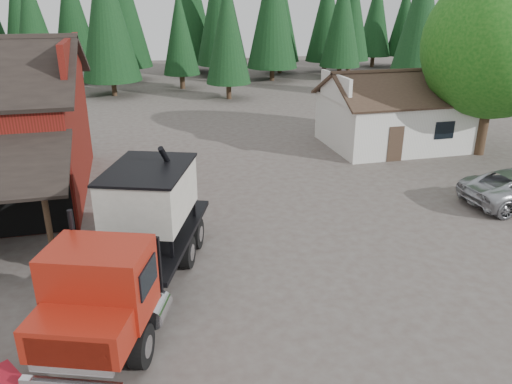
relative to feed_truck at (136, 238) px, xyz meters
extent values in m
plane|color=#4F443E|center=(2.81, 0.24, -1.98)|extent=(120.00, 120.00, 0.00)
cube|color=maroon|center=(-2.19, 10.24, 4.02)|extent=(0.25, 7.00, 2.00)
cylinder|color=#382619|center=(-2.79, 2.34, -0.58)|extent=(0.20, 0.20, 2.80)
cube|color=silver|center=(15.81, 13.24, -0.48)|extent=(8.00, 6.00, 3.00)
cube|color=#38281E|center=(15.81, 11.74, 1.77)|extent=(8.60, 3.42, 1.80)
cube|color=#38281E|center=(15.81, 14.74, 1.77)|extent=(8.60, 3.42, 1.80)
cube|color=silver|center=(11.81, 13.24, 1.77)|extent=(0.20, 4.20, 1.50)
cube|color=silver|center=(19.81, 13.24, 1.77)|extent=(0.20, 4.20, 1.50)
cube|color=#38281E|center=(14.31, 10.22, -0.98)|extent=(0.90, 0.06, 2.00)
cube|color=black|center=(17.31, 10.22, -0.38)|extent=(1.20, 0.06, 1.00)
cylinder|color=#382619|center=(19.81, 10.24, -0.38)|extent=(0.60, 0.60, 3.20)
sphere|color=#145212|center=(19.81, 10.24, 4.22)|extent=(8.00, 8.00, 8.00)
sphere|color=#145212|center=(18.61, 11.04, 3.02)|extent=(4.40, 4.40, 4.40)
cylinder|color=#382619|center=(8.81, 30.24, -1.18)|extent=(0.44, 0.44, 1.60)
cone|color=#103218|center=(8.81, 30.24, 3.92)|extent=(3.96, 3.96, 9.00)
cylinder|color=#382619|center=(24.81, 26.24, -1.18)|extent=(0.44, 0.44, 1.60)
cone|color=#103218|center=(24.81, 26.24, 4.92)|extent=(4.84, 4.84, 11.00)
cylinder|color=#382619|center=(-1.19, 34.24, -1.18)|extent=(0.44, 0.44, 1.60)
cone|color=#103218|center=(-1.19, 34.24, 5.42)|extent=(5.28, 5.28, 12.00)
cylinder|color=black|center=(-2.08, -2.54, -1.41)|extent=(0.72, 1.18, 1.13)
cylinder|color=black|center=(-0.06, -3.28, -1.41)|extent=(0.72, 1.18, 1.13)
cylinder|color=black|center=(-0.39, 2.08, -1.41)|extent=(0.72, 1.18, 1.13)
cylinder|color=black|center=(1.63, 1.34, -1.41)|extent=(0.72, 1.18, 1.13)
cylinder|color=black|center=(0.10, 3.43, -1.41)|extent=(0.72, 1.18, 1.13)
cylinder|color=black|center=(2.12, 2.68, -1.41)|extent=(0.72, 1.18, 1.13)
cube|color=black|center=(0.05, 0.17, -1.00)|extent=(4.09, 8.66, 0.41)
cube|color=silver|center=(-1.59, -4.31, -0.59)|extent=(1.86, 0.77, 0.92)
cube|color=maroon|center=(-1.37, -3.73, -0.44)|extent=(2.62, 2.04, 0.87)
cube|color=maroon|center=(-0.92, -2.48, 0.12)|extent=(2.91, 2.48, 1.90)
cube|color=black|center=(-1.20, -3.25, 0.43)|extent=(2.05, 0.82, 0.92)
cylinder|color=black|center=(-1.56, -1.26, 0.69)|extent=(0.18, 0.18, 1.84)
cube|color=black|center=(-0.56, -1.52, 0.07)|extent=(2.40, 0.98, 1.64)
cube|color=black|center=(0.55, 1.52, -0.73)|extent=(4.50, 6.48, 0.16)
cube|color=beige|center=(0.55, 1.52, 0.79)|extent=(3.38, 3.99, 1.64)
cone|color=beige|center=(0.55, 1.52, -0.23)|extent=(2.89, 2.89, 0.72)
cube|color=black|center=(0.55, 1.52, 1.63)|extent=(3.51, 4.12, 0.08)
cylinder|color=black|center=(1.62, 2.65, 0.69)|extent=(1.46, 1.96, 3.13)
cube|color=maroon|center=(0.82, 4.04, -0.44)|extent=(0.86, 0.98, 0.46)
cylinder|color=silver|center=(0.42, -2.26, -1.11)|extent=(0.89, 1.16, 0.57)
camera|label=1|loc=(0.25, -13.85, 6.79)|focal=35.00mm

